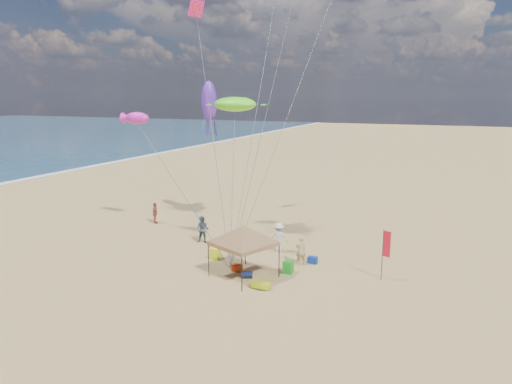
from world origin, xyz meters
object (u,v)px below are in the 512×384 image
Objects in this scene: cooler_red at (237,268)px; cooler_blue at (313,260)px; feather_flag at (386,247)px; chair_green at (288,267)px; chair_yellow at (215,253)px; person_far_a at (155,213)px; person_near_c at (279,237)px; beach_cart at (261,285)px; person_near_b at (203,230)px; person_near_a at (301,250)px; canopy_tent at (244,227)px.

cooler_red and cooler_blue have the same top height.
feather_flag is 8.10m from cooler_red.
chair_yellow is (-4.75, 0.34, 0.00)m from chair_green.
person_near_c is at bearing -122.37° from person_far_a.
cooler_red is 4.53m from cooler_blue.
chair_green is at bearing 111.81° from person_near_c.
cooler_blue is at bearing 39.53° from cooler_red.
cooler_red is at bearing 141.93° from beach_cart.
person_far_a is (-13.46, 3.43, 0.62)m from cooler_blue.
person_far_a is at bearing 146.57° from beach_cart.
cooler_blue is at bearing 166.65° from feather_flag.
chair_yellow is at bearing 145.40° from beach_cart.
person_near_b reaches higher than person_far_a.
chair_green is at bearing -111.46° from cooler_blue.
person_near_c is (0.99, 3.96, 0.75)m from cooler_red.
person_far_a is at bearing 165.69° from cooler_blue.
feather_flag reaches higher than chair_green.
cooler_blue is at bearing 149.45° from person_near_c.
person_near_b is (-6.41, 5.32, 0.70)m from beach_cart.
chair_yellow is at bearing 175.96° from chair_green.
cooler_blue is 2.16m from chair_green.
feather_flag reaches higher than beach_cart.
feather_flag is at bearing 132.81° from person_near_a.
person_near_b is at bearing 132.46° from chair_yellow.
beach_cart is at bearing -147.33° from feather_flag.
feather_flag reaches higher than person_near_c.
person_far_a is at bearing 146.38° from person_near_b.
person_near_a is at bearing 38.82° from cooler_red.
chair_yellow is (-2.05, 1.21, 0.16)m from cooler_red.
cooler_red reaches higher than beach_cart.
chair_yellow is (-9.74, -0.67, -1.51)m from feather_flag.
cooler_blue is 0.77× the size of chair_yellow.
feather_flag is 7.08m from person_near_c.
person_near_b reaches higher than person_near_a.
person_near_a reaches higher than beach_cart.
canopy_tent reaches higher than chair_yellow.
person_far_a is (-12.90, 3.96, -0.07)m from person_near_a.
person_far_a reaches higher than cooler_blue.
beach_cart is at bearing 37.37° from person_near_a.
chair_green is 4.76m from chair_yellow.
cooler_red is 2.72m from beach_cart.
cooler_red is at bearing -2.77° from person_near_a.
cooler_blue is 0.33× the size of person_far_a.
chair_green reaches higher than beach_cart.
person_near_c is at bearing 156.78° from cooler_blue.
feather_flag reaches higher than person_near_b.
person_near_c is (-1.72, 3.08, 0.59)m from chair_green.
person_near_b is 5.27m from person_near_c.
cooler_blue is at bearing 73.45° from beach_cart.
chair_green is at bearing 36.20° from canopy_tent.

